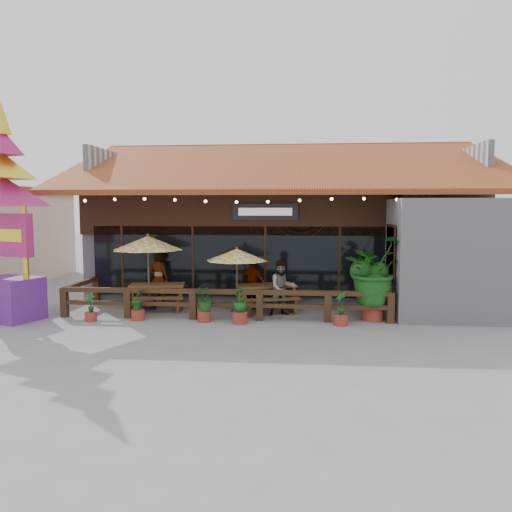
# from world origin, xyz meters

# --- Properties ---
(ground) EXTENTS (100.00, 100.00, 0.00)m
(ground) POSITION_xyz_m (0.00, 0.00, 0.00)
(ground) COLOR gray
(ground) RESTS_ON ground
(restaurant_building) EXTENTS (15.50, 14.73, 6.09)m
(restaurant_building) POSITION_xyz_m (0.26, 6.61, 2.21)
(restaurant_building) COLOR #B6B6BB
(restaurant_building) RESTS_ON ground
(patio_railing) EXTENTS (10.00, 2.60, 0.92)m
(patio_railing) POSITION_xyz_m (-2.25, -0.27, 0.61)
(patio_railing) COLOR #402A17
(patio_railing) RESTS_ON ground
(umbrella_left) EXTENTS (2.38, 2.38, 2.50)m
(umbrella_left) POSITION_xyz_m (-4.26, 0.85, 2.18)
(umbrella_left) COLOR brown
(umbrella_left) RESTS_ON ground
(umbrella_right) EXTENTS (2.15, 2.15, 2.11)m
(umbrella_right) POSITION_xyz_m (-1.32, 0.64, 1.84)
(umbrella_right) COLOR brown
(umbrella_right) RESTS_ON ground
(picnic_table_left) EXTENTS (1.98, 1.78, 0.85)m
(picnic_table_left) POSITION_xyz_m (-3.97, 0.83, 0.57)
(picnic_table_left) COLOR brown
(picnic_table_left) RESTS_ON ground
(picnic_table_right) EXTENTS (2.25, 2.09, 0.88)m
(picnic_table_right) POSITION_xyz_m (-0.39, 0.83, 0.59)
(picnic_table_right) COLOR brown
(picnic_table_right) RESTS_ON ground
(thai_sign_tower) EXTENTS (3.26, 3.26, 6.86)m
(thai_sign_tower) POSITION_xyz_m (-7.92, -1.03, 3.62)
(thai_sign_tower) COLOR #622588
(thai_sign_tower) RESTS_ON ground
(tropical_plant) EXTENTS (2.42, 2.38, 2.53)m
(tropical_plant) POSITION_xyz_m (2.85, -0.12, 1.45)
(tropical_plant) COLOR maroon
(tropical_plant) RESTS_ON ground
(diner_a) EXTENTS (0.70, 0.49, 1.84)m
(diner_a) POSITION_xyz_m (-4.13, 1.51, 0.92)
(diner_a) COLOR #331B10
(diner_a) RESTS_ON ground
(diner_b) EXTENTS (1.01, 0.90, 1.73)m
(diner_b) POSITION_xyz_m (0.14, 0.29, 0.87)
(diner_b) COLOR #331B10
(diner_b) RESTS_ON ground
(diner_c) EXTENTS (1.06, 0.82, 1.67)m
(diner_c) POSITION_xyz_m (-0.87, 1.27, 0.84)
(diner_c) COLOR #331B10
(diner_c) RESTS_ON ground
(planter_a) EXTENTS (0.34, 0.34, 0.84)m
(planter_a) POSITION_xyz_m (-5.44, -1.02, 0.35)
(planter_a) COLOR maroon
(planter_a) RESTS_ON ground
(planter_b) EXTENTS (0.41, 0.44, 0.97)m
(planter_b) POSITION_xyz_m (-4.11, -0.77, 0.44)
(planter_b) COLOR maroon
(planter_b) RESTS_ON ground
(planter_c) EXTENTS (0.65, 0.58, 0.98)m
(planter_c) POSITION_xyz_m (-2.10, -0.78, 0.55)
(planter_c) COLOR maroon
(planter_c) RESTS_ON ground
(planter_d) EXTENTS (0.55, 0.55, 1.05)m
(planter_d) POSITION_xyz_m (-1.04, -0.92, 0.51)
(planter_d) COLOR maroon
(planter_d) RESTS_ON ground
(planter_e) EXTENTS (0.40, 0.41, 0.97)m
(planter_e) POSITION_xyz_m (1.85, -0.91, 0.41)
(planter_e) COLOR maroon
(planter_e) RESTS_ON ground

